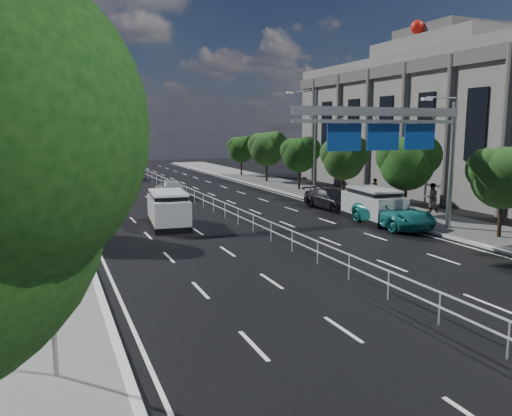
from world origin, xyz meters
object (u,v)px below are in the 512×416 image
parked_car_dark (331,199)px  pedestrian_a (374,189)px  red_bus (103,162)px  near_car_dark (75,164)px  parked_car_teal (393,213)px  overhead_gantry (397,131)px  white_minivan (168,209)px  near_car_silver (170,188)px  silver_minivan (373,205)px  toilet_sign (26,259)px  pedestrian_b (431,198)px

parked_car_dark → pedestrian_a: size_ratio=2.93×
red_bus → pedestrian_a: red_bus is taller
near_car_dark → parked_car_teal: 53.17m
overhead_gantry → white_minivan: (-10.70, 7.10, -4.58)m
near_car_silver → silver_minivan: 18.26m
toilet_sign → overhead_gantry: size_ratio=0.42×
near_car_dark → parked_car_dark: near_car_dark is taller
toilet_sign → near_car_dark: 63.14m
overhead_gantry → pedestrian_a: bearing=58.4°
silver_minivan → toilet_sign: bearing=-137.4°
toilet_sign → overhead_gantry: (17.69, 10.05, 2.66)m
white_minivan → silver_minivan: white_minivan is taller
white_minivan → parked_car_teal: 13.30m
overhead_gantry → near_car_silver: bearing=111.5°
white_minivan → parked_car_dark: size_ratio=1.00×
overhead_gantry → near_car_dark: 54.84m
white_minivan → near_car_silver: (2.96, 12.56, -0.22)m
parked_car_teal → pedestrian_b: 5.69m
red_bus → silver_minivan: (12.53, -37.00, -0.67)m
overhead_gantry → pedestrian_b: (6.66, 4.45, -4.48)m
white_minivan → red_bus: (-0.27, 33.85, 0.66)m
near_car_silver → parked_car_dark: near_car_silver is taller
white_minivan → near_car_dark: 45.91m
near_car_dark → pedestrian_a: size_ratio=2.90×
near_car_silver → near_car_dark: (-5.84, 33.26, 0.01)m
pedestrian_a → near_car_dark: bearing=-59.4°
overhead_gantry → near_car_silver: overhead_gantry is taller
pedestrian_b → red_bus: bearing=-40.6°
near_car_silver → silver_minivan: bearing=121.2°
overhead_gantry → parked_car_dark: (1.56, 8.95, -4.88)m
silver_minivan → parked_car_dark: size_ratio=1.03×
red_bus → silver_minivan: size_ratio=2.13×
white_minivan → parked_car_dark: bearing=14.5°
white_minivan → parked_car_dark: white_minivan is taller
white_minivan → pedestrian_a: 17.76m
parked_car_dark → near_car_dark: bearing=102.7°
overhead_gantry → toilet_sign: bearing=-150.4°
near_car_dark → pedestrian_a: pedestrian_a is taller
silver_minivan → red_bus: bearing=115.3°
overhead_gantry → near_car_silver: (-7.74, 19.66, -4.80)m
toilet_sign → near_car_silver: size_ratio=0.92×
toilet_sign → white_minivan: size_ratio=0.87×
silver_minivan → parked_car_dark: silver_minivan is taller
toilet_sign → silver_minivan: bearing=36.0°
toilet_sign → pedestrian_a: (24.35, 20.89, -1.95)m
near_car_silver → pedestrian_a: pedestrian_a is taller
overhead_gantry → parked_car_dark: 10.31m
toilet_sign → parked_car_dark: toilet_sign is taller
pedestrian_a → overhead_gantry: bearing=63.4°
red_bus → pedestrian_b: 40.54m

